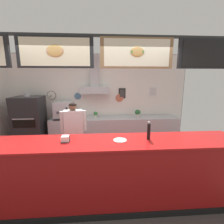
# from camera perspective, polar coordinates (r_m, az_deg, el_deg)

# --- Properties ---
(ground_plane) EXTENTS (6.44, 6.44, 0.00)m
(ground_plane) POSITION_cam_1_polar(r_m,az_deg,el_deg) (3.40, -4.43, -25.08)
(ground_plane) COLOR #3F3A38
(back_wall_assembly) EXTENTS (5.37, 2.61, 2.75)m
(back_wall_assembly) POSITION_cam_1_polar(r_m,az_deg,el_deg) (4.93, -4.67, 5.08)
(back_wall_assembly) COLOR gray
(back_wall_assembly) RESTS_ON ground_plane
(service_counter) EXTENTS (4.50, 0.72, 1.09)m
(service_counter) POSITION_cam_1_polar(r_m,az_deg,el_deg) (2.79, -4.65, -20.62)
(service_counter) COLOR maroon
(service_counter) RESTS_ON ground_plane
(back_prep_counter) EXTENTS (3.74, 0.62, 0.90)m
(back_prep_counter) POSITION_cam_1_polar(r_m,az_deg,el_deg) (4.95, 1.03, -7.06)
(back_prep_counter) COLOR #B7BABF
(back_prep_counter) RESTS_ON ground_plane
(pizza_oven) EXTENTS (0.74, 0.70, 1.66)m
(pizza_oven) POSITION_cam_1_polar(r_m,az_deg,el_deg) (5.01, -26.79, -4.04)
(pizza_oven) COLOR #232326
(pizza_oven) RESTS_ON ground_plane
(shop_worker) EXTENTS (0.56, 0.28, 1.52)m
(shop_worker) POSITION_cam_1_polar(r_m,az_deg,el_deg) (3.76, -13.18, -7.60)
(shop_worker) COLOR #232328
(shop_worker) RESTS_ON ground_plane
(espresso_machine) EXTENTS (0.48, 0.46, 0.49)m
(espresso_machine) POSITION_cam_1_polar(r_m,az_deg,el_deg) (4.85, -16.82, 0.53)
(espresso_machine) COLOR silver
(espresso_machine) RESTS_ON back_prep_counter
(potted_basil) EXTENTS (0.13, 0.13, 0.18)m
(potted_basil) POSITION_cam_1_polar(r_m,az_deg,el_deg) (4.82, -5.76, -0.80)
(potted_basil) COLOR beige
(potted_basil) RESTS_ON back_prep_counter
(potted_thyme) EXTENTS (0.22, 0.22, 0.25)m
(potted_thyme) POSITION_cam_1_polar(r_m,az_deg,el_deg) (4.81, -12.89, -0.59)
(potted_thyme) COLOR #9E563D
(potted_thyme) RESTS_ON back_prep_counter
(potted_oregano) EXTENTS (0.17, 0.17, 0.23)m
(potted_oregano) POSITION_cam_1_polar(r_m,az_deg,el_deg) (4.89, 8.99, -0.34)
(potted_oregano) COLOR beige
(potted_oregano) RESTS_ON back_prep_counter
(pepper_grinder) EXTENTS (0.05, 0.05, 0.29)m
(pepper_grinder) POSITION_cam_1_polar(r_m,az_deg,el_deg) (2.62, 12.77, -6.34)
(pepper_grinder) COLOR black
(pepper_grinder) RESTS_ON service_counter
(condiment_plate) EXTENTS (0.21, 0.21, 0.01)m
(condiment_plate) POSITION_cam_1_polar(r_m,az_deg,el_deg) (2.56, 2.84, -9.83)
(condiment_plate) COLOR white
(condiment_plate) RESTS_ON service_counter
(napkin_holder) EXTENTS (0.14, 0.13, 0.10)m
(napkin_holder) POSITION_cam_1_polar(r_m,az_deg,el_deg) (2.60, -16.04, -9.08)
(napkin_holder) COLOR #262628
(napkin_holder) RESTS_ON service_counter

